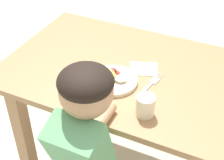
# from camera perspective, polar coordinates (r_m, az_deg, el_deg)

# --- Properties ---
(dining_table) EXTENTS (1.30, 0.78, 0.70)m
(dining_table) POSITION_cam_1_polar(r_m,az_deg,el_deg) (1.67, 4.50, -1.96)
(dining_table) COLOR #9A714A
(dining_table) RESTS_ON ground_plane
(plate) EXTENTS (0.22, 0.22, 0.07)m
(plate) POSITION_cam_1_polar(r_m,az_deg,el_deg) (1.52, -0.10, 0.21)
(plate) COLOR beige
(plate) RESTS_ON dining_table
(fork) EXTENTS (0.06, 0.20, 0.01)m
(fork) POSITION_cam_1_polar(r_m,az_deg,el_deg) (1.53, 6.58, -0.70)
(fork) COLOR silver
(fork) RESTS_ON dining_table
(spoon) EXTENTS (0.05, 0.22, 0.02)m
(spoon) POSITION_cam_1_polar(r_m,az_deg,el_deg) (1.62, -5.24, 2.14)
(spoon) COLOR tan
(spoon) RESTS_ON dining_table
(drinking_cup) EXTENTS (0.08, 0.08, 0.09)m
(drinking_cup) POSITION_cam_1_polar(r_m,az_deg,el_deg) (1.35, 5.65, -4.35)
(drinking_cup) COLOR beige
(drinking_cup) RESTS_ON dining_table
(napkin) EXTENTS (0.16, 0.15, 0.00)m
(napkin) POSITION_cam_1_polar(r_m,az_deg,el_deg) (1.62, 5.35, 1.88)
(napkin) COLOR white
(napkin) RESTS_ON dining_table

